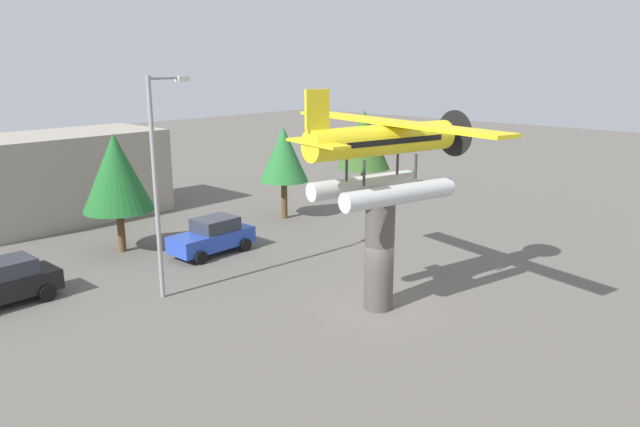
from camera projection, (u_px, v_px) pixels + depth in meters
ground_plane at (378, 308)px, 22.85m from camera, size 140.00×140.00×0.00m
display_pedestal at (379, 254)px, 22.33m from camera, size 1.10×1.10×4.28m
floatplane_monument at (385, 153)px, 21.46m from camera, size 7.17×10.37×4.00m
car_near_black at (2, 283)px, 22.92m from camera, size 4.20×2.02×1.76m
car_mid_blue at (213, 236)px, 29.14m from camera, size 4.20×2.02×1.76m
streetlight_primary at (159, 174)px, 22.79m from camera, size 1.84×0.28×8.65m
storefront_building at (57, 177)px, 35.04m from camera, size 12.01×5.80×5.09m
tree_east at (116, 173)px, 28.69m from camera, size 3.39×3.39×5.86m
tree_center_back at (284, 155)px, 35.01m from camera, size 2.87×2.87×5.47m
tree_far_east at (364, 140)px, 42.15m from camera, size 3.72×3.72×5.87m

